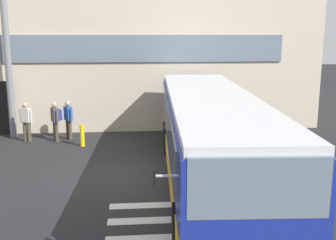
{
  "coord_description": "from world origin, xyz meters",
  "views": [
    {
      "loc": [
        0.49,
        -12.56,
        4.5
      ],
      "look_at": [
        1.67,
        1.38,
        1.5
      ],
      "focal_mm": 43.78,
      "sensor_mm": 36.0,
      "label": 1
    }
  ],
  "objects_px": {
    "passenger_by_doorway": "(56,119)",
    "safety_bollard_yellow": "(82,135)",
    "passenger_at_curb_edge": "(68,118)",
    "passenger_near_column": "(26,120)",
    "bus_main_foreground": "(210,138)",
    "entry_support_column": "(7,53)"
  },
  "relations": [
    {
      "from": "entry_support_column",
      "to": "passenger_at_curb_edge",
      "type": "xyz_separation_m",
      "value": [
        2.49,
        -0.61,
        -2.71
      ]
    },
    {
      "from": "entry_support_column",
      "to": "safety_bollard_yellow",
      "type": "relative_size",
      "value": 8.08
    },
    {
      "from": "entry_support_column",
      "to": "passenger_by_doorway",
      "type": "distance_m",
      "value": 3.46
    },
    {
      "from": "entry_support_column",
      "to": "bus_main_foreground",
      "type": "distance_m",
      "value": 9.96
    },
    {
      "from": "entry_support_column",
      "to": "safety_bollard_yellow",
      "type": "xyz_separation_m",
      "value": [
        3.19,
        -1.8,
        -3.19
      ]
    },
    {
      "from": "passenger_near_column",
      "to": "passenger_at_curb_edge",
      "type": "distance_m",
      "value": 1.71
    },
    {
      "from": "passenger_near_column",
      "to": "safety_bollard_yellow",
      "type": "distance_m",
      "value": 2.61
    },
    {
      "from": "entry_support_column",
      "to": "bus_main_foreground",
      "type": "height_order",
      "value": "entry_support_column"
    },
    {
      "from": "entry_support_column",
      "to": "passenger_by_doorway",
      "type": "xyz_separation_m",
      "value": [
        2.01,
        -0.88,
        -2.67
      ]
    },
    {
      "from": "passenger_at_curb_edge",
      "to": "passenger_near_column",
      "type": "bearing_deg",
      "value": -170.95
    },
    {
      "from": "entry_support_column",
      "to": "passenger_near_column",
      "type": "xyz_separation_m",
      "value": [
        0.8,
        -0.88,
        -2.71
      ]
    },
    {
      "from": "passenger_near_column",
      "to": "safety_bollard_yellow",
      "type": "xyz_separation_m",
      "value": [
        2.39,
        -0.92,
        -0.48
      ]
    },
    {
      "from": "passenger_near_column",
      "to": "bus_main_foreground",
      "type": "bearing_deg",
      "value": -37.29
    },
    {
      "from": "passenger_by_doorway",
      "to": "passenger_at_curb_edge",
      "type": "xyz_separation_m",
      "value": [
        0.48,
        0.27,
        -0.03
      ]
    },
    {
      "from": "entry_support_column",
      "to": "passenger_by_doorway",
      "type": "bearing_deg",
      "value": -23.63
    },
    {
      "from": "passenger_at_curb_edge",
      "to": "safety_bollard_yellow",
      "type": "bearing_deg",
      "value": -59.46
    },
    {
      "from": "passenger_by_doorway",
      "to": "safety_bollard_yellow",
      "type": "xyz_separation_m",
      "value": [
        1.18,
        -0.92,
        -0.51
      ]
    },
    {
      "from": "bus_main_foreground",
      "to": "safety_bollard_yellow",
      "type": "height_order",
      "value": "bus_main_foreground"
    },
    {
      "from": "passenger_by_doorway",
      "to": "passenger_at_curb_edge",
      "type": "height_order",
      "value": "same"
    },
    {
      "from": "passenger_by_doorway",
      "to": "passenger_near_column",
      "type": "bearing_deg",
      "value": 179.96
    },
    {
      "from": "entry_support_column",
      "to": "passenger_near_column",
      "type": "height_order",
      "value": "entry_support_column"
    },
    {
      "from": "entry_support_column",
      "to": "bus_main_foreground",
      "type": "xyz_separation_m",
      "value": [
        7.58,
        -6.04,
        -2.3
      ]
    }
  ]
}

